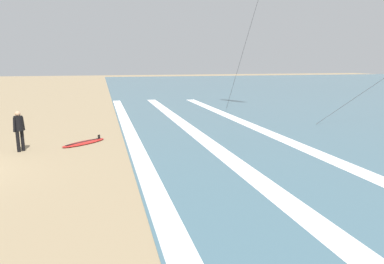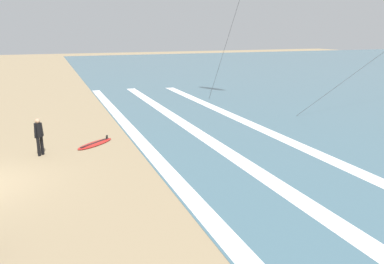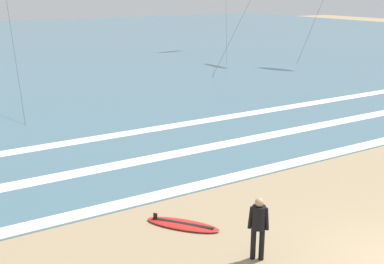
% 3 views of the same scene
% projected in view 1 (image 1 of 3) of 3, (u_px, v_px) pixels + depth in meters
% --- Properties ---
extents(wave_foam_shoreline, '(40.61, 0.63, 0.01)m').
position_uv_depth(wave_foam_shoreline, '(143.00, 164.00, 11.88)').
color(wave_foam_shoreline, white).
rests_on(wave_foam_shoreline, ocean_surface).
extents(wave_foam_mid_break, '(40.21, 0.74, 0.01)m').
position_uv_depth(wave_foam_mid_break, '(227.00, 157.00, 12.78)').
color(wave_foam_mid_break, white).
rests_on(wave_foam_mid_break, ocean_surface).
extents(wave_foam_outer_break, '(41.54, 0.74, 0.01)m').
position_uv_depth(wave_foam_outer_break, '(334.00, 161.00, 12.29)').
color(wave_foam_outer_break, white).
rests_on(wave_foam_outer_break, ocean_surface).
extents(surfer_left_far, '(0.44, 0.40, 1.60)m').
position_uv_depth(surfer_left_far, '(19.00, 127.00, 13.47)').
color(surfer_left_far, black).
rests_on(surfer_left_far, ground).
extents(surfboard_near_water, '(1.80, 2.00, 0.25)m').
position_uv_depth(surfboard_near_water, '(84.00, 143.00, 14.92)').
color(surfboard_near_water, red).
rests_on(surfboard_near_water, ground).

